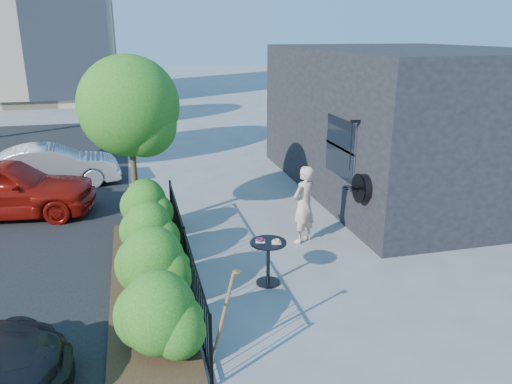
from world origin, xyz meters
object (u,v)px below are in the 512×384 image
object	(u,v)px
car_red	(3,188)
patio_tree	(132,112)
cafe_table	(268,255)
woman	(304,205)
shovel	(222,321)
car_silver	(52,166)

from	to	relation	value
car_red	patio_tree	bearing A→B (deg)	-112.64
patio_tree	car_red	size ratio (longest dim) A/B	0.90
cafe_table	woman	world-z (taller)	woman
cafe_table	car_red	bearing A→B (deg)	137.54
shovel	cafe_table	bearing A→B (deg)	58.70
patio_tree	woman	world-z (taller)	patio_tree
car_red	shovel	bearing A→B (deg)	-142.56
car_silver	shovel	bearing A→B (deg)	-167.40
cafe_table	shovel	xyz separation A→B (m)	(-1.22, -2.00, 0.04)
patio_tree	woman	distance (m)	4.22
shovel	car_silver	xyz separation A→B (m)	(-3.40, 9.34, 0.01)
cafe_table	car_red	world-z (taller)	car_red
patio_tree	car_silver	distance (m)	5.26
patio_tree	cafe_table	distance (m)	4.45
patio_tree	car_red	distance (m)	4.22
cafe_table	patio_tree	bearing A→B (deg)	124.58
cafe_table	car_red	distance (m)	7.38
car_red	car_silver	distance (m)	2.50
woman	shovel	xyz separation A→B (m)	(-2.48, -3.68, -0.24)
shovel	car_red	distance (m)	8.17
shovel	car_red	bearing A→B (deg)	121.17
cafe_table	shovel	size ratio (longest dim) A/B	0.63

